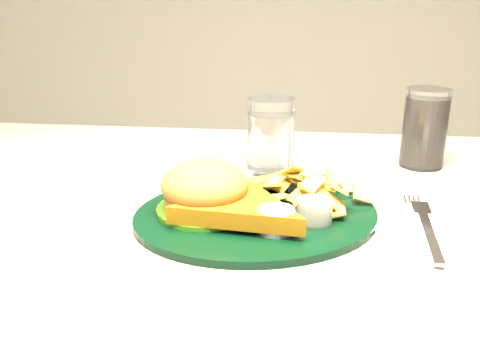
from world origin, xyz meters
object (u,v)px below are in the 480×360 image
(dinner_plate, at_px, (257,194))
(water_glass, at_px, (271,135))
(fork_napkin, at_px, (429,234))
(cola_glass, at_px, (425,128))

(dinner_plate, height_order, water_glass, water_glass)
(fork_napkin, bearing_deg, dinner_plate, 175.11)
(dinner_plate, distance_m, cola_glass, 0.35)
(dinner_plate, bearing_deg, cola_glass, 25.16)
(water_glass, relative_size, fork_napkin, 0.68)
(dinner_plate, distance_m, water_glass, 0.19)
(fork_napkin, bearing_deg, water_glass, 135.87)
(dinner_plate, relative_size, fork_napkin, 1.81)
(water_glass, relative_size, cola_glass, 0.92)
(dinner_plate, distance_m, fork_napkin, 0.21)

